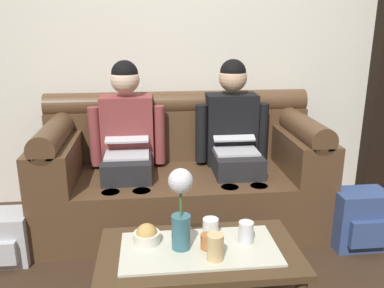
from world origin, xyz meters
name	(u,v)px	position (x,y,z in m)	size (l,w,h in m)	color
back_wall_patterned	(175,26)	(0.00, 1.70, 1.45)	(6.00, 0.12, 2.90)	silver
couch	(181,174)	(0.00, 1.17, 0.37)	(2.03, 0.88, 0.96)	#513823
person_left	(127,140)	(-0.39, 1.17, 0.66)	(0.56, 0.67, 1.22)	#232326
person_right	(234,137)	(0.39, 1.17, 0.66)	(0.56, 0.67, 1.22)	#232326
coffee_table	(199,258)	(0.00, 0.08, 0.34)	(1.00, 0.55, 0.40)	#47331E
flower_vase	(181,206)	(-0.09, 0.09, 0.63)	(0.12, 0.12, 0.42)	#336672
snack_bowl	(147,236)	(-0.26, 0.16, 0.44)	(0.13, 0.13, 0.11)	silver
cup_near_left	(207,242)	(0.04, 0.07, 0.44)	(0.07, 0.07, 0.08)	#B26633
cup_near_right	(211,227)	(0.07, 0.20, 0.44)	(0.08, 0.08, 0.09)	white
cup_far_center	(215,247)	(0.06, -0.03, 0.46)	(0.08, 0.08, 0.13)	#DBB77A
cup_far_left	(246,232)	(0.24, 0.11, 0.45)	(0.08, 0.08, 0.11)	silver
backpack_left	(3,238)	(-1.18, 0.72, 0.16)	(0.34, 0.30, 0.33)	#B7B7BC
backpack_right	(359,220)	(1.16, 0.64, 0.20)	(0.35, 0.27, 0.40)	#33477A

